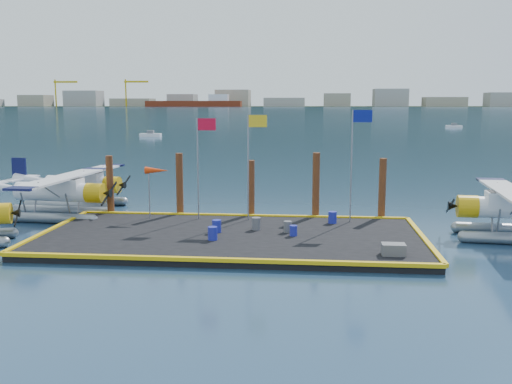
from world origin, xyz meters
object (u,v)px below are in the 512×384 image
(drum_1, at_px, (293,231))
(flagpole_yellow, at_px, (252,151))
(drum_5, at_px, (256,224))
(crate, at_px, (393,249))
(flagpole_red, at_px, (201,153))
(flagpole_blue, at_px, (355,149))
(drum_3, at_px, (213,233))
(windsock, at_px, (156,172))
(drum_2, at_px, (288,227))
(drum_4, at_px, (332,217))
(seaplane_b, at_px, (57,195))
(piling_0, at_px, (110,187))
(piling_2, at_px, (251,191))
(piling_3, at_px, (316,188))
(piling_1, at_px, (180,187))
(piling_4, at_px, (382,191))
(seaplane_c, at_px, (81,186))
(drum_0, at_px, (217,226))

(drum_1, xyz_separation_m, flagpole_yellow, (-2.61, 3.86, 3.84))
(drum_1, distance_m, drum_5, 2.42)
(crate, bearing_deg, flagpole_yellow, 135.20)
(flagpole_red, distance_m, flagpole_blue, 8.99)
(drum_1, relative_size, drum_3, 0.81)
(flagpole_blue, bearing_deg, windsock, 180.00)
(drum_1, bearing_deg, windsock, 155.18)
(drum_2, height_order, crate, drum_2)
(drum_2, bearing_deg, drum_4, 46.12)
(seaplane_b, bearing_deg, drum_3, 65.27)
(drum_2, distance_m, piling_0, 12.45)
(piling_2, distance_m, piling_3, 4.01)
(flagpole_red, relative_size, piling_0, 1.50)
(piling_3, bearing_deg, piling_1, 180.00)
(drum_2, xyz_separation_m, piling_4, (5.53, 4.67, 1.30))
(seaplane_b, bearing_deg, piling_0, 106.94)
(seaplane_c, height_order, piling_3, piling_3)
(drum_0, distance_m, crate, 9.59)
(drum_5, xyz_separation_m, windsock, (-6.25, 2.62, 2.49))
(crate, relative_size, flagpole_yellow, 0.17)
(drum_4, relative_size, piling_4, 0.17)
(windsock, distance_m, piling_3, 9.72)
(crate, height_order, flagpole_blue, flagpole_blue)
(seaplane_c, xyz_separation_m, piling_0, (3.44, -3.63, 0.52))
(crate, relative_size, flagpole_red, 0.18)
(drum_3, height_order, drum_5, drum_5)
(drum_1, bearing_deg, seaplane_c, 149.22)
(flagpole_yellow, distance_m, piling_1, 5.52)
(seaplane_c, xyz_separation_m, flagpole_yellow, (12.64, -5.23, 3.03))
(drum_2, bearing_deg, seaplane_c, 150.90)
(drum_5, bearing_deg, windsock, 157.27)
(drum_0, height_order, crate, drum_0)
(piling_0, height_order, piling_4, same)
(drum_0, xyz_separation_m, flagpole_red, (-1.46, 3.47, 3.65))
(drum_3, xyz_separation_m, flagpole_red, (-1.54, 5.16, 3.65))
(seaplane_c, xyz_separation_m, flagpole_red, (9.65, -5.23, 2.92))
(seaplane_c, height_order, flagpole_blue, flagpole_blue)
(drum_0, xyz_separation_m, piling_0, (-7.67, 5.07, 1.26))
(flagpole_blue, relative_size, windsock, 2.08)
(seaplane_b, bearing_deg, drum_4, 89.66)
(piling_0, bearing_deg, flagpole_yellow, -9.86)
(flagpole_yellow, bearing_deg, drum_4, -5.81)
(drum_0, xyz_separation_m, piling_2, (1.33, 5.07, 1.16))
(seaplane_c, xyz_separation_m, drum_5, (13.17, -7.85, -0.74))
(drum_3, distance_m, piling_2, 6.97)
(drum_3, xyz_separation_m, piling_3, (5.26, 6.76, 1.41))
(drum_2, xyz_separation_m, piling_2, (-2.47, 4.67, 1.20))
(drum_2, relative_size, piling_4, 0.15)
(flagpole_yellow, distance_m, piling_2, 3.07)
(piling_0, bearing_deg, drum_3, -41.11)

